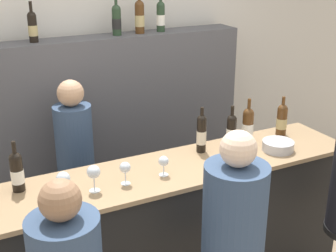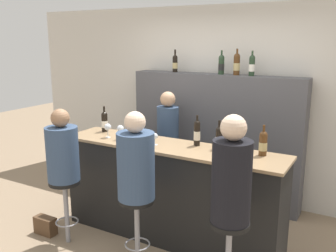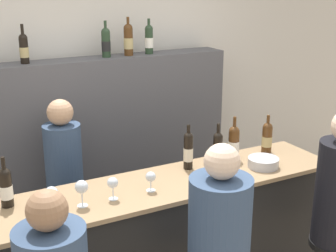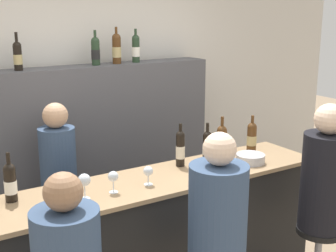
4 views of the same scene
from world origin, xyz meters
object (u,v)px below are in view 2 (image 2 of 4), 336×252
object	(u,v)px
wine_bottle_backbar_1	(221,64)
wine_bottle_counter_3	(232,138)
guest_seated_left	(62,151)
guest_seated_middle	(136,162)
wine_bottle_backbar_0	(175,63)
handbag	(45,225)
wine_bottle_counter_2	(219,137)
wine_glass_0	(108,127)
wine_glass_2	(135,133)
bar_stool_left	(65,195)
metal_bowl	(234,155)
bartender	(168,152)
wine_glass_1	(120,129)
guest_seated_right	(232,176)
wine_bottle_backbar_3	(252,65)
wine_bottle_counter_4	(263,143)
bar_stool_right	(229,240)
wine_bottle_counter_0	(105,121)
wine_bottle_counter_1	(197,133)
bar_stool_middle	(137,215)
wine_glass_3	(155,137)
wine_bottle_backbar_2	(237,64)

from	to	relation	value
wine_bottle_backbar_1	wine_bottle_counter_3	bearing A→B (deg)	-62.22
guest_seated_left	guest_seated_middle	size ratio (longest dim) A/B	0.93
wine_bottle_backbar_0	handbag	world-z (taller)	wine_bottle_backbar_0
wine_bottle_counter_2	wine_glass_0	size ratio (longest dim) A/B	1.83
wine_glass_2	bar_stool_left	bearing A→B (deg)	-132.57
metal_bowl	bartender	world-z (taller)	bartender
wine_glass_1	guest_seated_right	bearing A→B (deg)	-20.52
wine_bottle_backbar_1	handbag	size ratio (longest dim) A/B	1.17
wine_bottle_backbar_0	wine_bottle_backbar_3	size ratio (longest dim) A/B	1.00
wine_bottle_counter_4	wine_bottle_backbar_0	distance (m)	2.00
wine_glass_2	bar_stool_right	world-z (taller)	wine_glass_2
wine_bottle_counter_0	bar_stool_right	bearing A→B (deg)	-22.11
wine_bottle_counter_4	wine_bottle_backbar_1	distance (m)	1.54
wine_glass_2	guest_seated_left	distance (m)	0.78
wine_bottle_counter_0	wine_bottle_counter_1	size ratio (longest dim) A/B	0.95
wine_bottle_counter_3	guest_seated_right	size ratio (longest dim) A/B	0.37
wine_bottle_counter_2	wine_bottle_backbar_3	xyz separation A→B (m)	(-0.03, 1.08, 0.66)
wine_bottle_counter_1	guest_seated_right	distance (m)	1.03
bartender	wine_bottle_backbar_0	bearing A→B (deg)	107.19
wine_bottle_counter_4	bar_stool_middle	world-z (taller)	wine_bottle_counter_4
wine_bottle_counter_3	guest_seated_right	bearing A→B (deg)	-69.91
wine_bottle_counter_1	guest_seated_left	xyz separation A→B (m)	(-1.16, -0.77, -0.17)
wine_bottle_counter_0	wine_bottle_counter_4	xyz separation A→B (m)	(1.93, 0.00, -0.00)
metal_bowl	wine_bottle_counter_1	bearing A→B (deg)	155.36
wine_bottle_counter_0	wine_bottle_counter_1	bearing A→B (deg)	-0.00
wine_bottle_counter_2	wine_glass_1	xyz separation A→B (m)	(-1.09, -0.21, 0.00)
guest_seated_left	handbag	size ratio (longest dim) A/B	2.93
wine_bottle_counter_4	bar_stool_left	world-z (taller)	wine_bottle_counter_4
wine_glass_3	bar_stool_right	world-z (taller)	wine_glass_3
wine_bottle_counter_0	bar_stool_left	distance (m)	1.01
wine_glass_0	bar_stool_middle	world-z (taller)	wine_glass_0
wine_bottle_counter_1	wine_bottle_backbar_2	size ratio (longest dim) A/B	0.99
wine_bottle_counter_4	guest_seated_middle	xyz separation A→B (m)	(-0.95, -0.77, -0.12)
wine_glass_0	guest_seated_middle	bearing A→B (deg)	-36.31
wine_bottle_backbar_1	bar_stool_middle	distance (m)	2.26
wine_bottle_counter_2	bar_stool_right	bearing A→B (deg)	-61.28
metal_bowl	wine_bottle_backbar_0	bearing A→B (deg)	135.85
wine_glass_0	guest_seated_right	distance (m)	1.78
wine_glass_0	bar_stool_middle	bearing A→B (deg)	-36.31
wine_bottle_counter_1	wine_glass_1	xyz separation A→B (m)	(-0.84, -0.21, -0.02)
guest_seated_right	wine_bottle_backbar_3	bearing A→B (deg)	103.71
wine_glass_0	wine_glass_3	xyz separation A→B (m)	(0.62, -0.00, -0.03)
wine_glass_1	guest_seated_left	size ratio (longest dim) A/B	0.21
guest_seated_left	guest_seated_right	world-z (taller)	guest_seated_right
wine_bottle_backbar_2	wine_glass_1	distance (m)	1.69
wine_bottle_backbar_2	guest_seated_right	distance (m)	2.10
wine_bottle_backbar_0	guest_seated_middle	size ratio (longest dim) A/B	0.37
wine_bottle_counter_2	guest_seated_left	world-z (taller)	guest_seated_left
wine_glass_2	bar_stool_left	world-z (taller)	wine_glass_2
bar_stool_right	bartender	size ratio (longest dim) A/B	0.47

